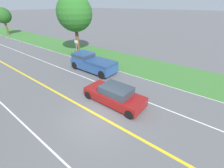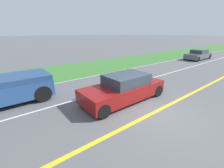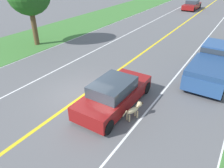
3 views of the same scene
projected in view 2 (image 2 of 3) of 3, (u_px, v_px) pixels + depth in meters
name	position (u px, v px, depth m)	size (l,w,h in m)	color
ground_plane	(154.00, 112.00, 6.87)	(400.00, 400.00, 0.00)	#5B5B5E
centre_divider_line	(154.00, 112.00, 6.86)	(0.18, 160.00, 0.01)	yellow
lane_edge_line_right	(82.00, 78.00, 12.05)	(0.14, 160.00, 0.01)	white
lane_dash_same_dir	(108.00, 90.00, 9.46)	(0.10, 160.00, 0.01)	white
grass_verge_right	(67.00, 71.00, 14.27)	(6.00, 160.00, 0.03)	#3D7533
ego_car	(124.00, 88.00, 7.96)	(1.88, 4.65, 1.42)	maroon
dog	(114.00, 84.00, 9.19)	(0.52, 1.18, 0.77)	#D1B784
car_trailing_near	(198.00, 55.00, 20.30)	(1.83, 4.45, 1.31)	#51565B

